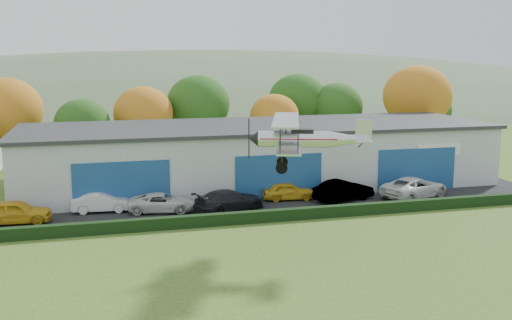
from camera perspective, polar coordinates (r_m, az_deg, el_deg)
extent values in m
cube|color=black|center=(45.45, 0.13, -4.23)|extent=(48.00, 9.00, 0.05)
cube|color=black|center=(40.89, 1.88, -5.33)|extent=(46.00, 0.60, 0.80)
cube|color=#B2B7BC|center=(52.06, 0.27, 0.39)|extent=(40.00, 12.00, 5.00)
cube|color=#2D3033|center=(51.68, 0.27, 3.29)|extent=(40.60, 12.60, 0.30)
cube|color=navy|center=(44.53, -12.73, -2.44)|extent=(7.00, 0.12, 3.60)
cube|color=navy|center=(46.48, 2.22, -1.67)|extent=(7.00, 0.12, 3.60)
cube|color=navy|center=(51.24, 15.16, -0.92)|extent=(7.00, 0.12, 3.60)
cylinder|color=#3D2614|center=(62.89, -22.53, 0.44)|extent=(0.36, 0.36, 3.15)
ellipsoid|color=#A66814|center=(62.36, -22.80, 4.48)|extent=(6.84, 6.84, 6.16)
cylinder|color=#3D2614|center=(60.40, -16.16, 0.11)|extent=(0.36, 0.36, 2.45)
ellipsoid|color=#1E4C14|center=(59.93, -16.33, 3.38)|extent=(5.32, 5.32, 4.79)
cylinder|color=#3D2614|center=(62.48, -10.63, 0.82)|extent=(0.36, 0.36, 2.80)
ellipsoid|color=#A66814|center=(61.98, -10.75, 4.44)|extent=(6.08, 6.08, 5.47)
cylinder|color=#3D2614|center=(65.11, -5.50, 1.48)|extent=(0.36, 0.36, 3.15)
ellipsoid|color=#1E4C14|center=(64.60, -5.57, 5.39)|extent=(6.84, 6.84, 6.16)
cylinder|color=#3D2614|center=(65.01, 1.77, 1.19)|extent=(0.36, 0.36, 2.45)
ellipsoid|color=#A66814|center=(64.57, 1.78, 4.23)|extent=(5.32, 5.32, 4.79)
cylinder|color=#3D2614|center=(69.51, 7.63, 1.83)|extent=(0.36, 0.36, 2.80)
ellipsoid|color=#1E4C14|center=(69.06, 7.71, 5.09)|extent=(6.08, 6.08, 5.47)
cylinder|color=#3D2614|center=(69.42, 15.02, 1.86)|extent=(0.36, 0.36, 3.50)
ellipsoid|color=#A66814|center=(68.91, 15.21, 5.93)|extent=(7.60, 7.60, 6.84)
cylinder|color=#3D2614|center=(74.91, 16.15, 1.98)|extent=(0.36, 0.36, 2.45)
ellipsoid|color=#1E4C14|center=(74.53, 16.28, 4.62)|extent=(5.32, 5.32, 4.79)
cylinder|color=#3D2614|center=(69.94, 3.98, 2.09)|extent=(0.36, 0.36, 3.15)
ellipsoid|color=#1E4C14|center=(69.46, 4.02, 5.74)|extent=(6.84, 6.84, 6.16)
ellipsoid|color=#4C6642|center=(166.17, -4.82, 0.81)|extent=(320.00, 196.00, 56.00)
ellipsoid|color=#4C6642|center=(190.33, 16.42, 3.29)|extent=(240.00, 126.00, 36.00)
imported|color=gold|center=(43.21, -22.07, -4.63)|extent=(4.79, 2.17, 1.59)
imported|color=silver|center=(44.41, -14.56, -3.95)|extent=(4.31, 1.76, 1.39)
imported|color=silver|center=(43.54, -9.00, -4.06)|extent=(5.13, 3.00, 1.34)
imported|color=black|center=(43.32, -2.57, -3.87)|extent=(5.75, 3.89, 1.55)
imported|color=gold|center=(46.60, 3.10, -2.99)|extent=(4.19, 2.03, 1.38)
imported|color=gray|center=(46.68, 8.40, -2.90)|extent=(5.23, 3.15, 1.63)
imported|color=silver|center=(48.83, 14.96, -2.55)|extent=(6.51, 4.79, 1.65)
cylinder|color=silver|center=(34.71, 3.58, 2.02)|extent=(4.15, 2.20, 0.96)
cone|color=silver|center=(34.86, 8.85, 1.96)|extent=(2.53, 1.66, 0.96)
cone|color=black|center=(34.79, -0.21, 2.06)|extent=(0.81, 1.08, 0.96)
cube|color=#9C0610|center=(34.70, 4.11, 2.11)|extent=(4.56, 2.35, 0.06)
cube|color=black|center=(34.65, 4.47, 2.75)|extent=(1.42, 1.01, 0.27)
cube|color=silver|center=(34.76, 3.22, 1.51)|extent=(3.70, 7.71, 0.11)
cube|color=silver|center=(34.57, 2.89, 3.87)|extent=(3.94, 8.15, 0.11)
cylinder|color=black|center=(31.91, 2.33, 2.06)|extent=(0.08, 0.08, 1.39)
cylinder|color=black|center=(31.91, 4.06, 2.04)|extent=(0.08, 0.08, 1.39)
cylinder|color=black|center=(37.42, 2.53, 3.24)|extent=(0.08, 0.08, 1.39)
cylinder|color=black|center=(37.41, 4.00, 3.23)|extent=(0.08, 0.08, 1.39)
cylinder|color=black|center=(34.24, 2.88, 3.18)|extent=(0.13, 0.24, 0.80)
cylinder|color=black|center=(34.99, 2.89, 3.33)|extent=(0.13, 0.24, 0.80)
cylinder|color=black|center=(34.41, 2.50, 0.43)|extent=(0.31, 0.73, 1.31)
cylinder|color=black|center=(35.30, 2.53, 0.68)|extent=(0.31, 0.73, 1.31)
cylinder|color=black|center=(34.97, 2.50, -0.48)|extent=(0.71, 1.95, 0.07)
cylinder|color=black|center=(34.02, 2.47, -0.77)|extent=(0.70, 0.36, 0.68)
cylinder|color=black|center=(35.91, 2.53, -0.20)|extent=(0.70, 0.36, 0.68)
cylinder|color=black|center=(34.97, 10.06, 1.51)|extent=(0.39, 0.19, 0.45)
cube|color=silver|center=(34.92, 10.08, 2.03)|extent=(1.79, 2.94, 0.06)
cube|color=silver|center=(34.87, 10.28, 2.89)|extent=(0.93, 0.37, 1.17)
cube|color=black|center=(34.81, -0.68, 2.07)|extent=(0.10, 0.14, 2.35)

